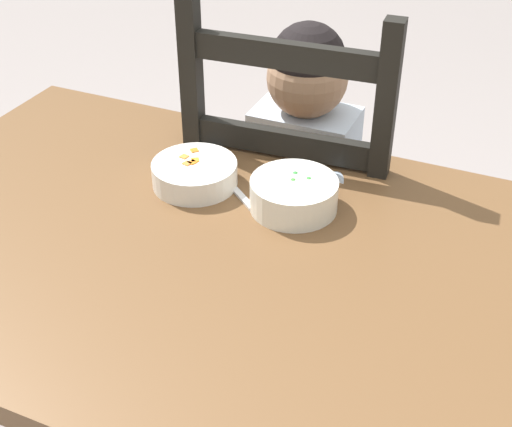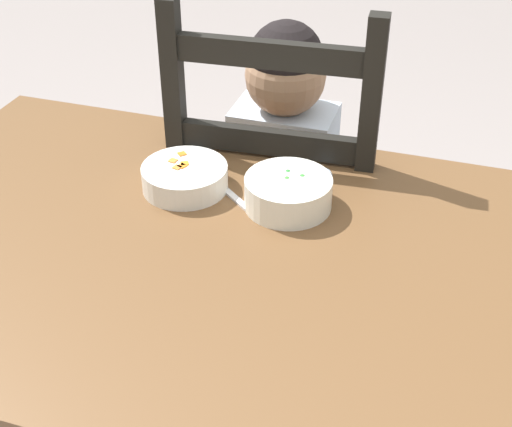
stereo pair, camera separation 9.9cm
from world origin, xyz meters
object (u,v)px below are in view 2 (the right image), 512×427
at_px(bowl_of_peas, 288,192).
at_px(dining_chair, 280,224).
at_px(child_figure, 280,167).
at_px(spoon, 220,184).
at_px(bowl_of_carrots, 185,177).
at_px(dining_table, 290,310).

bearing_deg(bowl_of_peas, dining_chair, 107.71).
height_order(dining_chair, child_figure, dining_chair).
bearing_deg(dining_chair, spoon, -99.05).
height_order(bowl_of_carrots, spoon, bowl_of_carrots).
distance_m(dining_table, spoon, 0.28).
distance_m(dining_table, dining_chair, 0.50).
bearing_deg(child_figure, bowl_of_carrots, -108.44).
bearing_deg(bowl_of_peas, bowl_of_carrots, 179.99).
relative_size(dining_chair, bowl_of_peas, 6.69).
bearing_deg(spoon, bowl_of_carrots, -157.45).
xyz_separation_m(bowl_of_peas, bowl_of_carrots, (-0.20, 0.00, -0.01)).
bearing_deg(child_figure, bowl_of_peas, -71.57).
height_order(dining_table, spoon, spoon).
relative_size(bowl_of_peas, bowl_of_carrots, 0.98).
height_order(child_figure, spoon, child_figure).
xyz_separation_m(dining_chair, spoon, (-0.04, -0.27, 0.26)).
height_order(dining_table, child_figure, child_figure).
bearing_deg(spoon, bowl_of_peas, -10.12).
bearing_deg(bowl_of_carrots, child_figure, 71.56).
bearing_deg(dining_table, bowl_of_peas, 107.72).
xyz_separation_m(bowl_of_peas, spoon, (-0.14, 0.02, -0.03)).
relative_size(child_figure, spoon, 7.91).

